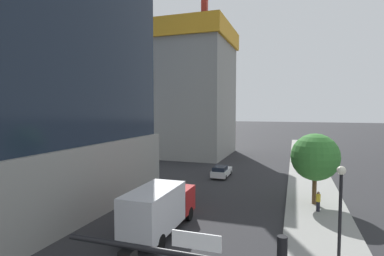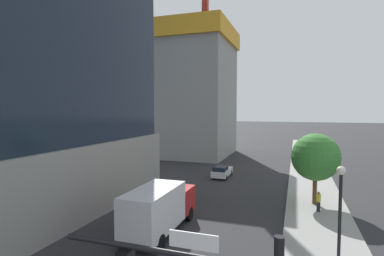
{
  "view_description": "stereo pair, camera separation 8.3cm",
  "coord_description": "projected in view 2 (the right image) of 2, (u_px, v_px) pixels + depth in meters",
  "views": [
    {
      "loc": [
        6.3,
        -3.69,
        8.24
      ],
      "look_at": [
        -0.4,
        16.03,
        6.93
      ],
      "focal_mm": 28.36,
      "sensor_mm": 36.0,
      "label": 1
    },
    {
      "loc": [
        6.38,
        -3.67,
        8.24
      ],
      "look_at": [
        -0.4,
        16.03,
        6.93
      ],
      "focal_mm": 28.36,
      "sensor_mm": 36.0,
      "label": 2
    }
  ],
  "objects": [
    {
      "name": "street_tree",
      "position": [
        316.0,
        157.0,
        25.58
      ],
      "size": [
        4.0,
        4.0,
        6.03
      ],
      "color": "brown",
      "rests_on": "sidewalk"
    },
    {
      "name": "box_truck",
      "position": [
        159.0,
        207.0,
        19.85
      ],
      "size": [
        2.34,
        7.49,
        3.23
      ],
      "color": "#B21E1E",
      "rests_on": "ground"
    },
    {
      "name": "sidewalk",
      "position": [
        319.0,
        220.0,
        22.28
      ],
      "size": [
        4.8,
        120.0,
        0.15
      ],
      "primitive_type": "cube",
      "color": "gray",
      "rests_on": "ground"
    },
    {
      "name": "car_white",
      "position": [
        222.0,
        171.0,
        36.56
      ],
      "size": [
        1.77,
        4.24,
        1.43
      ],
      "color": "silver",
      "rests_on": "ground"
    },
    {
      "name": "construction_building",
      "position": [
        189.0,
        85.0,
        54.33
      ],
      "size": [
        15.22,
        21.2,
        31.57
      ],
      "color": "gray",
      "rests_on": "ground"
    },
    {
      "name": "street_lamp",
      "position": [
        340.0,
        201.0,
        15.11
      ],
      "size": [
        0.44,
        0.44,
        5.26
      ],
      "color": "black",
      "rests_on": "sidewalk"
    },
    {
      "name": "pedestrian_yellow_shirt",
      "position": [
        319.0,
        201.0,
        23.9
      ],
      "size": [
        0.34,
        0.34,
        1.58
      ],
      "color": "black",
      "rests_on": "sidewalk"
    }
  ]
}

